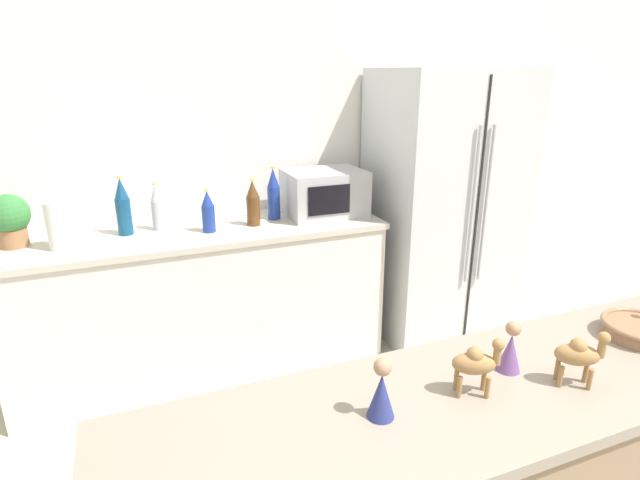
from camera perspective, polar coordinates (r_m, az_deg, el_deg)
name	(u,v)px	position (r m, az deg, el deg)	size (l,w,h in m)	color
wall_back	(268,149)	(3.29, -6.00, 10.26)	(8.00, 0.06, 2.55)	white
back_counter	(204,299)	(3.11, -13.10, -6.62)	(2.15, 0.63, 0.89)	silver
refrigerator	(443,206)	(3.49, 13.86, 3.78)	(0.92, 0.73, 1.77)	silver
potted_plant	(9,218)	(2.99, -31.96, 2.11)	(0.20, 0.20, 0.28)	#9E6B47
paper_towel_roll	(59,225)	(2.84, -27.69, 1.50)	(0.12, 0.12, 0.25)	white
microwave	(324,193)	(3.13, 0.49, 5.42)	(0.48, 0.37, 0.28)	#B2B5BA
back_bottle_0	(274,194)	(3.04, -5.33, 5.22)	(0.08, 0.08, 0.32)	navy
back_bottle_1	(123,207)	(2.94, -21.60, 3.51)	(0.08, 0.08, 0.33)	navy
back_bottle_2	(253,203)	(2.94, -7.67, 4.17)	(0.08, 0.08, 0.27)	brown
back_bottle_3	(157,208)	(2.97, -18.15, 3.53)	(0.06, 0.06, 0.27)	#B2B7BC
back_bottle_4	(208,212)	(2.86, -12.67, 3.16)	(0.07, 0.07, 0.24)	navy
fruit_bowl	(639,329)	(1.92, 32.68, -8.56)	(0.23, 0.23, 0.05)	#8C6647
camel_figurine	(579,354)	(1.53, 27.53, -11.44)	(0.13, 0.11, 0.17)	olive
camel_figurine_second	(476,362)	(1.39, 17.43, -13.18)	(0.13, 0.10, 0.16)	olive
wise_man_figurine_crimson	(381,392)	(1.28, 7.03, -16.87)	(0.07, 0.07, 0.16)	navy
wise_man_figurine_purple	(510,350)	(1.54, 20.93, -11.62)	(0.07, 0.07, 0.15)	#6B4784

